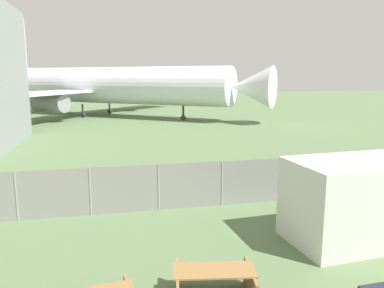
{
  "coord_description": "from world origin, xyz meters",
  "views": [
    {
      "loc": [
        -1.72,
        -2.87,
        5.11
      ],
      "look_at": [
        1.98,
        13.94,
        2.0
      ],
      "focal_mm": 35.0,
      "sensor_mm": 36.0,
      "label": 1
    }
  ],
  "objects": [
    {
      "name": "perimeter_fence",
      "position": [
        -0.0,
        10.94,
        0.91
      ],
      "size": [
        56.07,
        0.07,
        1.82
      ],
      "color": "gray",
      "rests_on": "ground"
    },
    {
      "name": "airplane",
      "position": [
        -2.39,
        47.53,
        3.95
      ],
      "size": [
        38.15,
        30.88,
        13.23
      ],
      "rotation": [
        0.0,
        0.0,
        -0.64
      ],
      "color": "silver",
      "rests_on": "ground"
    },
    {
      "name": "portable_cabin",
      "position": [
        6.06,
        6.95,
        1.29
      ],
      "size": [
        5.07,
        2.82,
        2.59
      ],
      "rotation": [
        0.0,
        0.0,
        0.07
      ],
      "color": "silver",
      "rests_on": "ground"
    },
    {
      "name": "picnic_bench_near_cabin",
      "position": [
        0.48,
        4.74,
        0.48
      ],
      "size": [
        2.1,
        1.7,
        0.76
      ],
      "rotation": [
        0.0,
        0.0,
        -0.17
      ],
      "color": "olive",
      "rests_on": "ground"
    }
  ]
}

